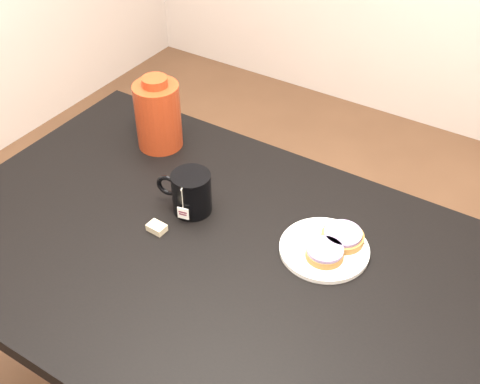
# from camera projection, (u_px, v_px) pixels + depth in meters

# --- Properties ---
(table) EXTENTS (1.40, 0.90, 0.75)m
(table) POSITION_uv_depth(u_px,v_px,m) (215.00, 274.00, 1.48)
(table) COLOR black
(table) RESTS_ON ground_plane
(plate) EXTENTS (0.21, 0.21, 0.02)m
(plate) POSITION_uv_depth(u_px,v_px,m) (324.00, 249.00, 1.42)
(plate) COLOR white
(plate) RESTS_ON table
(bagel_back) EXTENTS (0.13, 0.13, 0.03)m
(bagel_back) POSITION_uv_depth(u_px,v_px,m) (343.00, 236.00, 1.43)
(bagel_back) COLOR brown
(bagel_back) RESTS_ON plate
(bagel_front) EXTENTS (0.12, 0.12, 0.03)m
(bagel_front) POSITION_uv_depth(u_px,v_px,m) (325.00, 252.00, 1.39)
(bagel_front) COLOR brown
(bagel_front) RESTS_ON plate
(mug) EXTENTS (0.15, 0.12, 0.11)m
(mug) POSITION_uv_depth(u_px,v_px,m) (191.00, 192.00, 1.51)
(mug) COLOR black
(mug) RESTS_ON table
(teabag_pouch) EXTENTS (0.05, 0.03, 0.02)m
(teabag_pouch) POSITION_uv_depth(u_px,v_px,m) (157.00, 228.00, 1.48)
(teabag_pouch) COLOR #C6B793
(teabag_pouch) RESTS_ON table
(bagel_package) EXTENTS (0.17, 0.17, 0.22)m
(bagel_package) POSITION_uv_depth(u_px,v_px,m) (158.00, 115.00, 1.70)
(bagel_package) COLOR maroon
(bagel_package) RESTS_ON table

